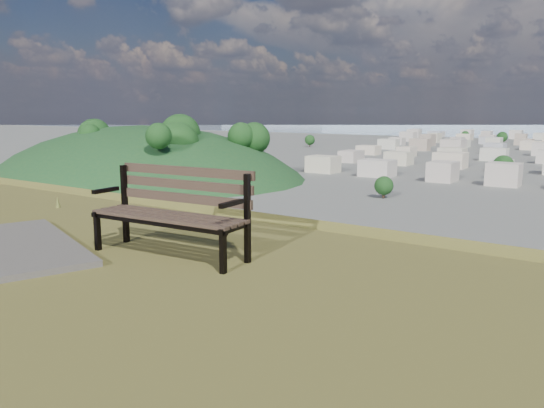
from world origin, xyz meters
The scene contains 2 objects.
park_bench centered at (-0.21, 2.03, 25.55)m, with size 1.90×0.74×0.97m.
green_wooded_hill centered at (-164.03, 146.29, 0.12)m, with size 161.68×129.34×80.84m.
Camera 1 is at (3.99, -2.08, 26.59)m, focal length 35.00 mm.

